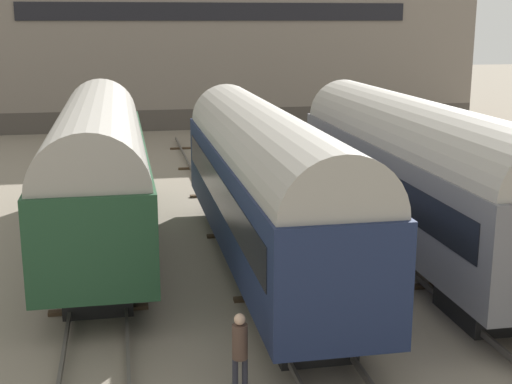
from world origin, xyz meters
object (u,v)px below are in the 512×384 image
object	(u,v)px
person_worker	(240,347)
train_car_navy	(265,180)
train_car_grey	(414,169)
train_car_green	(98,164)

from	to	relation	value
person_worker	train_car_navy	bearing A→B (deg)	74.67
train_car_grey	train_car_navy	size ratio (longest dim) A/B	0.98
person_worker	train_car_grey	bearing A→B (deg)	48.21
train_car_navy	person_worker	world-z (taller)	train_car_navy
train_car_navy	person_worker	size ratio (longest dim) A/B	8.52
train_car_grey	train_car_green	world-z (taller)	train_car_grey
train_car_grey	train_car_navy	xyz separation A→B (m)	(-4.92, -0.51, -0.03)
train_car_grey	train_car_green	xyz separation A→B (m)	(-9.84, 3.12, -0.07)
train_car_green	person_worker	xyz separation A→B (m)	(2.95, -10.84, -1.74)
train_car_grey	person_worker	distance (m)	10.51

